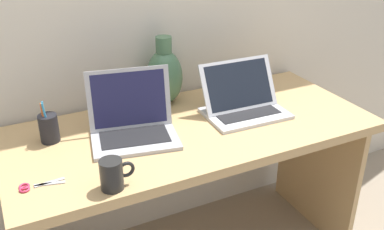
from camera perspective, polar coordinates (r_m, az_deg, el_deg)
The scene contains 7 objects.
desk at distance 1.91m, azimuth 0.00°, elevation -5.59°, with size 1.52×0.68×0.74m.
laptop_left at distance 1.75m, azimuth -7.73°, elevation -0.58°, with size 0.37×0.31×0.25m.
laptop_right at distance 1.93m, azimuth 6.51°, elevation 1.91°, with size 0.35×0.26×0.22m.
green_vase at distance 1.99m, azimuth -3.56°, elevation 5.12°, with size 0.16×0.16×0.31m.
coffee_mug at distance 1.45m, azimuth -10.23°, elevation -7.54°, with size 0.12×0.08×0.10m.
pen_cup at distance 1.78m, azimuth -18.00°, elevation -1.60°, with size 0.07×0.07×0.17m.
scissors at distance 1.55m, azimuth -19.77°, elevation -8.63°, with size 0.15×0.05×0.01m.
Camera 1 is at (-0.71, -1.45, 1.59)m, focal length 41.31 mm.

